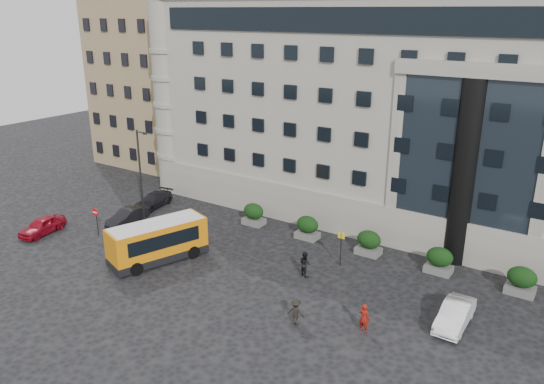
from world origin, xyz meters
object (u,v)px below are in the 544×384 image
Objects in this scene: hedge_c at (369,242)px; parked_car_d at (199,174)px; hedge_e at (521,280)px; parked_car_b at (127,217)px; street_lamp at (141,173)px; pedestrian_b at (305,264)px; pedestrian_c at (296,312)px; bus_stop_sign at (341,243)px; no_entry_sign at (96,216)px; hedge_a at (254,214)px; parked_car_a at (42,226)px; minibus at (158,240)px; white_taxi at (455,315)px; hedge_b at (307,227)px; red_truck at (225,166)px; parked_car_c at (153,200)px; hedge_d at (439,260)px; pedestrian_a at (364,318)px.

parked_car_d is (-22.22, 6.66, -0.27)m from hedge_c.
hedge_e is 30.23m from parked_car_b.
street_lamp reaches higher than pedestrian_b.
street_lamp is at bearing -170.52° from hedge_e.
pedestrian_b is 1.10× the size of pedestrian_c.
hedge_e is 0.46× the size of parked_car_b.
hedge_c is 3.05m from bus_stop_sign.
bus_stop_sign is at bearing 18.08° from no_entry_sign.
parked_car_a is (-13.00, -11.05, -0.25)m from hedge_a.
no_entry_sign is at bearing -135.52° from hedge_a.
minibus is 20.37m from white_taxi.
hedge_b is at bearing 180.00° from hedge_e.
parked_car_a is at bearing -151.07° from no_entry_sign.
parked_car_d is (-32.62, 6.66, -0.27)m from hedge_e.
pedestrian_b is (-12.63, -5.48, -0.05)m from hedge_e.
red_truck is 3.04× the size of pedestrian_b.
parked_car_d is at bearing 156.91° from white_taxi.
no_entry_sign is at bearing 20.25° from parked_car_a.
white_taxi is at bearing -24.36° from hedge_b.
white_taxi is (30.15, -12.61, 0.03)m from parked_car_d.
parked_car_a is 2.28× the size of pedestrian_b.
parked_car_d is at bearing -44.11° from pedestrian_c.
hedge_a is at bearing 1.54° from parked_car_c.
hedge_d is at bearing -119.46° from pedestrian_b.
hedge_b is at bearing -17.85° from red_truck.
hedge_a is at bearing 44.48° from no_entry_sign.
minibus is (-22.53, -9.32, 0.66)m from hedge_e.
street_lamp is 12.66m from parked_car_d.
no_entry_sign reaches higher than parked_car_a.
parked_car_b is (-8.85, -5.86, -0.28)m from hedge_a.
pedestrian_a is at bearing 19.15° from minibus.
no_entry_sign is 17.52m from pedestrian_b.
parked_car_d is at bearing 93.80° from parked_car_c.
parked_car_d is at bearing 156.07° from bus_stop_sign.
hedge_c is 0.25× the size of minibus.
parked_car_d is 2.71× the size of pedestrian_b.
parked_car_a is at bearing 38.87° from pedestrian_b.
minibus reaches higher than pedestrian_a.
parked_car_a is (-18.20, -11.05, -0.25)m from hedge_b.
hedge_d is 25.15m from parked_car_b.
street_lamp is at bearing -159.93° from hedge_b.
hedge_e is 11.67m from bus_stop_sign.
pedestrian_c reaches higher than parked_car_c.
street_lamp is 5.03× the size of pedestrian_c.
white_taxi is at bearing -16.63° from parked_car_c.
hedge_e is 0.73× the size of bus_stop_sign.
hedge_d is 0.43× the size of parked_car_c.
hedge_d is 1.00× the size of hedge_e.
hedge_e is at bearing 0.00° from hedge_d.
parked_car_d is (-27.42, 6.66, -0.27)m from hedge_d.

